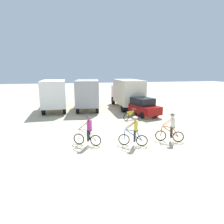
% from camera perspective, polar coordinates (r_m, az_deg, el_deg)
% --- Properties ---
extents(ground_plane, '(120.00, 120.00, 0.00)m').
position_cam_1_polar(ground_plane, '(12.29, 3.51, -8.28)').
color(ground_plane, beige).
extents(box_truck_white_box, '(2.41, 6.75, 3.35)m').
position_cam_1_polar(box_truck_white_box, '(21.99, -17.06, 5.37)').
color(box_truck_white_box, white).
rests_on(box_truck_white_box, ground).
extents(box_truck_grey_hauler, '(3.28, 7.01, 3.35)m').
position_cam_1_polar(box_truck_grey_hauler, '(21.86, -7.36, 5.77)').
color(box_truck_grey_hauler, '#9E9EA3').
rests_on(box_truck_grey_hauler, ground).
extents(box_truck_cream_rv, '(2.54, 6.81, 3.35)m').
position_cam_1_polar(box_truck_cream_rv, '(22.39, 4.47, 5.99)').
color(box_truck_cream_rv, beige).
rests_on(box_truck_cream_rv, ground).
extents(sedan_parked, '(2.73, 4.50, 1.76)m').
position_cam_1_polar(sedan_parked, '(18.94, 9.00, 1.69)').
color(sedan_parked, maroon).
rests_on(sedan_parked, ground).
extents(cyclist_orange_shirt, '(1.57, 0.87, 1.82)m').
position_cam_1_polar(cyclist_orange_shirt, '(11.16, -7.32, -5.91)').
color(cyclist_orange_shirt, black).
rests_on(cyclist_orange_shirt, ground).
extents(cyclist_cowboy_hat, '(1.61, 0.81, 1.82)m').
position_cam_1_polar(cyclist_cowboy_hat, '(11.08, 6.71, -6.02)').
color(cyclist_cowboy_hat, black).
rests_on(cyclist_cowboy_hat, ground).
extents(cyclist_near_camera, '(1.59, 0.85, 1.82)m').
position_cam_1_polar(cyclist_near_camera, '(12.21, 17.40, -4.79)').
color(cyclist_near_camera, black).
rests_on(cyclist_near_camera, ground).
extents(bicycle_spare, '(1.56, 0.88, 0.97)m').
position_cam_1_polar(bicycle_spare, '(17.03, 5.58, -1.07)').
color(bicycle_spare, black).
rests_on(bicycle_spare, ground).
extents(supply_crate, '(0.81, 0.97, 0.57)m').
position_cam_1_polar(supply_crate, '(17.71, 10.45, -1.08)').
color(supply_crate, olive).
rests_on(supply_crate, ground).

